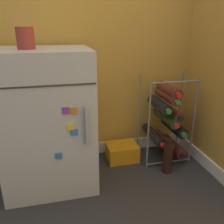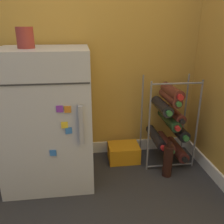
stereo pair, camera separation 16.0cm
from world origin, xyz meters
The scene contains 6 objects.
ground_plane centered at (0.00, 0.00, 0.00)m, with size 14.00×14.00×0.00m, color #28282B.
mini_fridge centered at (-0.28, 0.34, 0.43)m, with size 0.54×0.52×0.86m.
wine_rack centered at (0.57, 0.42, 0.32)m, with size 0.36×0.33×0.65m.
soda_box centered at (0.24, 0.47, 0.06)m, with size 0.23×0.18×0.13m.
fridge_top_cup centered at (-0.36, 0.30, 0.92)m, with size 0.09×0.09×0.11m.
loose_bottle_floor centered at (0.50, 0.23, 0.12)m, with size 0.07×0.07×0.26m.
Camera 1 is at (-0.21, -1.08, 0.98)m, focal length 38.00 mm.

